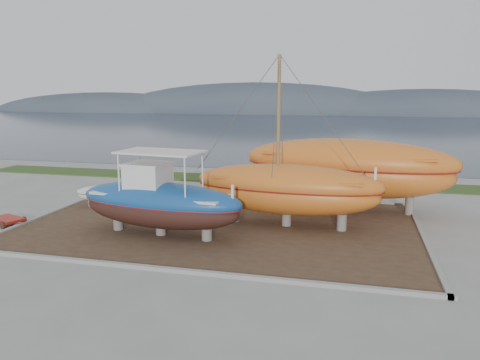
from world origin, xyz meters
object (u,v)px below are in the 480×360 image
(white_dinghy, at_px, (112,196))
(red_trailer, at_px, (8,221))
(orange_sailboat, at_px, (288,143))
(orange_bare_hull, at_px, (347,175))
(blue_caique, at_px, (160,193))

(white_dinghy, xyz_separation_m, red_trailer, (-3.05, -4.44, -0.46))
(orange_sailboat, xyz_separation_m, orange_bare_hull, (2.62, 3.94, -2.08))
(white_dinghy, distance_m, orange_sailboat, 10.60)
(blue_caique, height_order, white_dinghy, blue_caique)
(blue_caique, xyz_separation_m, orange_bare_hull, (7.77, 6.70, -0.02))
(blue_caique, distance_m, red_trailer, 8.02)
(red_trailer, bearing_deg, orange_sailboat, 32.46)
(white_dinghy, height_order, orange_bare_hull, orange_bare_hull)
(blue_caique, relative_size, white_dinghy, 2.06)
(white_dinghy, height_order, red_trailer, white_dinghy)
(blue_caique, distance_m, orange_sailboat, 6.20)
(orange_sailboat, bearing_deg, blue_caique, -148.17)
(blue_caique, bearing_deg, white_dinghy, 144.57)
(blue_caique, bearing_deg, red_trailer, -172.44)
(white_dinghy, height_order, orange_sailboat, orange_sailboat)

